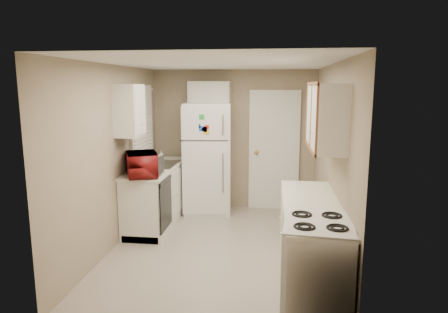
# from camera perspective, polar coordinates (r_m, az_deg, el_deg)

# --- Properties ---
(floor) EXTENTS (3.80, 3.80, 0.00)m
(floor) POSITION_cam_1_polar(r_m,az_deg,el_deg) (5.45, -0.66, -12.93)
(floor) COLOR #B5AA9C
(floor) RESTS_ON ground
(ceiling) EXTENTS (3.80, 3.80, 0.00)m
(ceiling) POSITION_cam_1_polar(r_m,az_deg,el_deg) (5.02, -0.72, 13.17)
(ceiling) COLOR white
(ceiling) RESTS_ON floor
(wall_left) EXTENTS (3.80, 3.80, 0.00)m
(wall_left) POSITION_cam_1_polar(r_m,az_deg,el_deg) (5.46, -15.40, -0.08)
(wall_left) COLOR gray
(wall_left) RESTS_ON floor
(wall_right) EXTENTS (3.80, 3.80, 0.00)m
(wall_right) POSITION_cam_1_polar(r_m,az_deg,el_deg) (5.11, 15.08, -0.76)
(wall_right) COLOR gray
(wall_right) RESTS_ON floor
(wall_back) EXTENTS (2.80, 2.80, 0.00)m
(wall_back) POSITION_cam_1_polar(r_m,az_deg,el_deg) (6.96, 1.41, 2.41)
(wall_back) COLOR gray
(wall_back) RESTS_ON floor
(wall_front) EXTENTS (2.80, 2.80, 0.00)m
(wall_front) POSITION_cam_1_polar(r_m,az_deg,el_deg) (3.28, -5.19, -6.45)
(wall_front) COLOR gray
(wall_front) RESTS_ON floor
(left_counter) EXTENTS (0.60, 1.80, 0.90)m
(left_counter) POSITION_cam_1_polar(r_m,az_deg,el_deg) (6.36, -9.48, -5.38)
(left_counter) COLOR silver
(left_counter) RESTS_ON floor
(dishwasher) EXTENTS (0.03, 0.58, 0.72)m
(dishwasher) POSITION_cam_1_polar(r_m,az_deg,el_deg) (5.71, -8.40, -6.71)
(dishwasher) COLOR black
(dishwasher) RESTS_ON floor
(sink) EXTENTS (0.54, 0.74, 0.16)m
(sink) POSITION_cam_1_polar(r_m,az_deg,el_deg) (6.40, -9.21, -1.49)
(sink) COLOR gray
(sink) RESTS_ON left_counter
(microwave) EXTENTS (0.67, 0.53, 0.39)m
(microwave) POSITION_cam_1_polar(r_m,az_deg,el_deg) (5.60, -11.62, -1.24)
(microwave) COLOR maroon
(microwave) RESTS_ON left_counter
(soap_bottle) EXTENTS (0.10, 0.11, 0.18)m
(soap_bottle) POSITION_cam_1_polar(r_m,az_deg,el_deg) (6.65, -8.99, 0.18)
(soap_bottle) COLOR silver
(soap_bottle) RESTS_ON left_counter
(window_blinds) EXTENTS (0.10, 0.98, 1.08)m
(window_blinds) POSITION_cam_1_polar(r_m,az_deg,el_deg) (6.37, -11.65, 5.11)
(window_blinds) COLOR silver
(window_blinds) RESTS_ON wall_left
(upper_cabinet_left) EXTENTS (0.30, 0.45, 0.70)m
(upper_cabinet_left) POSITION_cam_1_polar(r_m,az_deg,el_deg) (5.54, -13.38, 6.40)
(upper_cabinet_left) COLOR silver
(upper_cabinet_left) RESTS_ON wall_left
(refrigerator) EXTENTS (0.83, 0.81, 1.85)m
(refrigerator) POSITION_cam_1_polar(r_m,az_deg,el_deg) (6.75, -2.30, -0.20)
(refrigerator) COLOR silver
(refrigerator) RESTS_ON floor
(cabinet_over_fridge) EXTENTS (0.70, 0.30, 0.40)m
(cabinet_over_fridge) POSITION_cam_1_polar(r_m,az_deg,el_deg) (6.80, -2.08, 8.99)
(cabinet_over_fridge) COLOR silver
(cabinet_over_fridge) RESTS_ON wall_back
(interior_door) EXTENTS (0.86, 0.06, 2.08)m
(interior_door) POSITION_cam_1_polar(r_m,az_deg,el_deg) (6.92, 7.16, 0.77)
(interior_door) COLOR silver
(interior_door) RESTS_ON floor
(right_counter) EXTENTS (0.60, 2.00, 0.90)m
(right_counter) POSITION_cam_1_polar(r_m,az_deg,el_deg) (4.51, 12.19, -12.01)
(right_counter) COLOR silver
(right_counter) RESTS_ON floor
(stove) EXTENTS (0.68, 0.81, 0.92)m
(stove) POSITION_cam_1_polar(r_m,az_deg,el_deg) (3.94, 13.09, -15.30)
(stove) COLOR silver
(stove) RESTS_ON floor
(upper_cabinet_right) EXTENTS (0.30, 1.20, 0.70)m
(upper_cabinet_right) POSITION_cam_1_polar(r_m,az_deg,el_deg) (4.52, 14.40, 5.58)
(upper_cabinet_right) COLOR silver
(upper_cabinet_right) RESTS_ON wall_right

